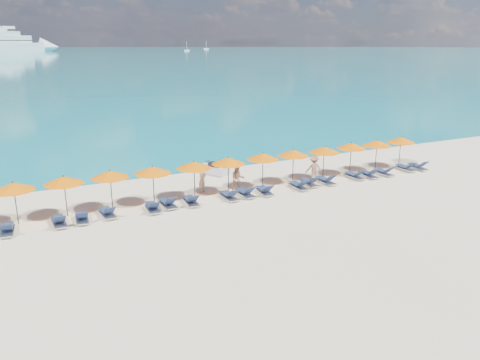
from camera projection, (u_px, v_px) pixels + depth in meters
name	position (u px, v px, depth m)	size (l,w,h in m)	color
ground	(265.00, 215.00, 25.21)	(1400.00, 1400.00, 0.00)	beige
sea	(12.00, 50.00, 593.38)	(1600.00, 1300.00, 0.01)	#1FA9B2
cruise_ship	(2.00, 43.00, 467.37)	(117.09, 53.55, 32.58)	silver
sailboat_near	(187.00, 50.00, 518.68)	(5.55, 1.85, 10.18)	silver
sailboat_far	(206.00, 49.00, 633.04)	(6.41, 2.14, 11.76)	silver
jetski	(214.00, 169.00, 33.13)	(1.84, 2.50, 0.84)	silver
beachgoer_a	(202.00, 179.00, 28.85)	(0.63, 0.41, 1.73)	tan
beachgoer_b	(238.00, 179.00, 28.76)	(0.87, 0.50, 1.80)	tan
beachgoer_c	(314.00, 168.00, 31.37)	(1.10, 0.51, 1.71)	tan
umbrella_1	(13.00, 187.00, 23.45)	(2.10, 2.10, 2.28)	black
umbrella_2	(64.00, 180.00, 24.55)	(2.10, 2.10, 2.28)	black
umbrella_3	(110.00, 174.00, 25.64)	(2.10, 2.10, 2.28)	black
umbrella_4	(153.00, 170.00, 26.48)	(2.10, 2.10, 2.28)	black
umbrella_5	(194.00, 165.00, 27.57)	(2.10, 2.10, 2.28)	black
umbrella_6	(228.00, 161.00, 28.55)	(2.10, 2.10, 2.28)	black
umbrella_7	(263.00, 156.00, 29.68)	(2.10, 2.10, 2.28)	black
umbrella_8	(293.00, 153.00, 30.62)	(2.10, 2.10, 2.28)	black
umbrella_9	(324.00, 150.00, 31.54)	(2.10, 2.10, 2.28)	black
umbrella_10	(351.00, 146.00, 32.75)	(2.10, 2.10, 2.28)	black
umbrella_11	(377.00, 143.00, 33.58)	(2.10, 2.10, 2.28)	black
umbrella_12	(401.00, 140.00, 34.76)	(2.10, 2.10, 2.28)	black
lounger_2	(7.00, 229.00, 22.72)	(0.74, 1.74, 0.66)	silver
lounger_3	(59.00, 221.00, 23.77)	(0.67, 1.72, 0.66)	silver
lounger_4	(82.00, 217.00, 24.27)	(0.75, 1.74, 0.66)	silver
lounger_5	(107.00, 212.00, 24.98)	(0.74, 1.74, 0.66)	silver
lounger_6	(153.00, 207.00, 25.78)	(0.74, 1.74, 0.66)	silver
lounger_7	(168.00, 203.00, 26.43)	(0.74, 1.74, 0.66)	silver
lounger_8	(191.00, 201.00, 26.84)	(0.78, 1.75, 0.66)	silver
lounger_9	(229.00, 196.00, 27.74)	(0.64, 1.71, 0.66)	silver
lounger_10	(245.00, 193.00, 28.27)	(0.69, 1.73, 0.66)	silver
lounger_11	(265.00, 190.00, 28.69)	(0.79, 1.75, 0.66)	silver
lounger_12	(298.00, 185.00, 29.72)	(0.64, 1.71, 0.66)	silver
lounger_13	(309.00, 182.00, 30.40)	(0.74, 1.74, 0.66)	silver
lounger_14	(326.00, 180.00, 30.82)	(0.63, 1.70, 0.66)	silver
lounger_15	(354.00, 175.00, 31.97)	(0.65, 1.71, 0.66)	silver
lounger_16	(368.00, 174.00, 32.29)	(0.79, 1.75, 0.66)	silver
lounger_17	(384.00, 172.00, 32.80)	(0.63, 1.70, 0.66)	silver
lounger_18	(405.00, 167.00, 33.98)	(0.66, 1.71, 0.66)	silver
lounger_19	(418.00, 166.00, 34.31)	(0.74, 1.74, 0.66)	silver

